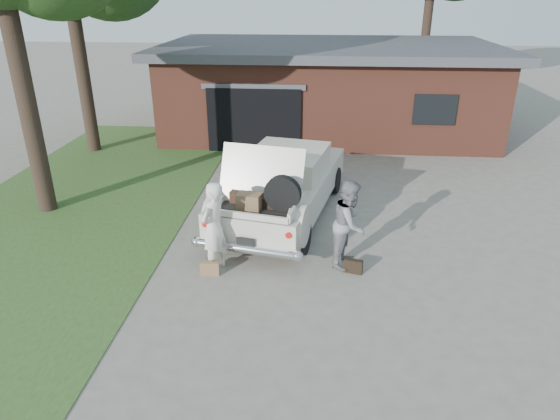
{
  "coord_description": "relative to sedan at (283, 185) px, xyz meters",
  "views": [
    {
      "loc": [
        0.76,
        -8.68,
        5.25
      ],
      "look_at": [
        0.0,
        0.6,
        1.1
      ],
      "focal_mm": 32.0,
      "sensor_mm": 36.0,
      "label": 1
    }
  ],
  "objects": [
    {
      "name": "woman_right",
      "position": [
        1.52,
        -2.3,
        0.1
      ],
      "size": [
        0.94,
        1.06,
        1.83
      ],
      "primitive_type": "imported",
      "rotation": [
        0.0,
        0.0,
        1.24
      ],
      "color": "gray",
      "rests_on": "ground"
    },
    {
      "name": "ground",
      "position": [
        0.1,
        -2.77,
        -0.82
      ],
      "size": [
        90.0,
        90.0,
        0.0
      ],
      "primitive_type": "plane",
      "color": "gray",
      "rests_on": "ground"
    },
    {
      "name": "woman_left",
      "position": [
        -1.16,
        -2.79,
        0.13
      ],
      "size": [
        0.68,
        0.81,
        1.89
      ],
      "primitive_type": "imported",
      "rotation": [
        0.0,
        0.0,
        -1.96
      ],
      "color": "silver",
      "rests_on": "ground"
    },
    {
      "name": "suitcase_left",
      "position": [
        -1.24,
        -3.0,
        -0.67
      ],
      "size": [
        0.39,
        0.15,
        0.29
      ],
      "primitive_type": "cube",
      "rotation": [
        0.0,
        0.0,
        0.08
      ],
      "color": "olive",
      "rests_on": "ground"
    },
    {
      "name": "sedan",
      "position": [
        0.0,
        0.0,
        0.0
      ],
      "size": [
        3.22,
        5.88,
        2.23
      ],
      "rotation": [
        0.0,
        0.0,
        -0.21
      ],
      "color": "beige",
      "rests_on": "ground"
    },
    {
      "name": "suitcase_right",
      "position": [
        1.62,
        -2.68,
        -0.67
      ],
      "size": [
        0.4,
        0.22,
        0.29
      ],
      "primitive_type": "cube",
      "rotation": [
        0.0,
        0.0,
        -0.28
      ],
      "color": "black",
      "rests_on": "ground"
    },
    {
      "name": "house",
      "position": [
        1.08,
        8.7,
        0.85
      ],
      "size": [
        12.8,
        7.8,
        3.3
      ],
      "color": "brown",
      "rests_on": "ground"
    },
    {
      "name": "grass_strip",
      "position": [
        -5.4,
        0.23,
        -0.81
      ],
      "size": [
        6.0,
        16.0,
        0.02
      ],
      "primitive_type": "cube",
      "color": "#2D4C1E",
      "rests_on": "ground"
    }
  ]
}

